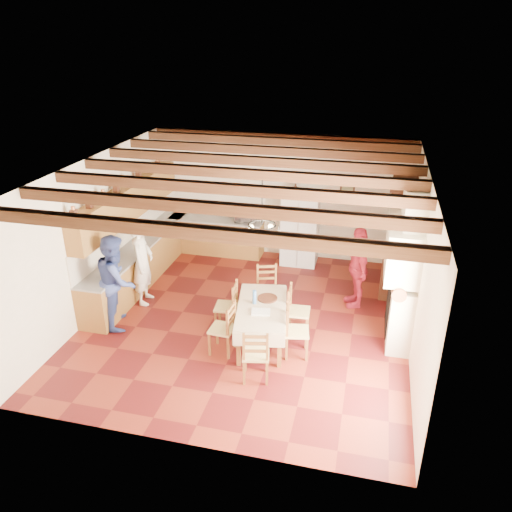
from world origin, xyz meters
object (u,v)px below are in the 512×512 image
at_px(chair_left_far, 226,306).
at_px(person_woman_red, 358,267).
at_px(chair_right_far, 299,311).
at_px(microwave, 245,215).
at_px(dining_table, 262,310).
at_px(hutch, 399,237).
at_px(person_woman_blue, 117,281).
at_px(person_man, 142,263).
at_px(refrigerator, 300,230).
at_px(chair_end_far, 267,289).
at_px(chair_left_near, 222,328).
at_px(chair_end_near, 256,353).
at_px(chair_right_near, 297,330).

distance_m(chair_left_far, person_woman_red, 2.74).
relative_size(chair_right_far, microwave, 1.87).
bearing_deg(dining_table, chair_left_far, 160.30).
bearing_deg(hutch, person_woman_red, -127.18).
bearing_deg(microwave, person_woman_blue, -124.99).
distance_m(dining_table, person_man, 2.79).
bearing_deg(person_woman_red, hutch, 122.92).
xyz_separation_m(refrigerator, person_man, (-2.78, -2.62, 0.04)).
bearing_deg(hutch, chair_end_far, -143.54).
height_order(hutch, chair_end_far, hutch).
distance_m(dining_table, chair_left_near, 0.77).
xyz_separation_m(chair_right_far, chair_end_near, (-0.45, -1.45, 0.00)).
relative_size(dining_table, chair_left_near, 1.83).
height_order(hutch, chair_right_far, hutch).
height_order(hutch, person_woman_blue, hutch).
relative_size(hutch, microwave, 4.66).
height_order(hutch, chair_end_near, hutch).
bearing_deg(refrigerator, person_woman_red, -50.73).
bearing_deg(dining_table, chair_end_far, 96.83).
height_order(chair_left_near, chair_end_near, same).
bearing_deg(chair_right_near, person_woman_blue, 76.30).
bearing_deg(chair_left_near, dining_table, 131.85).
bearing_deg(chair_end_near, hutch, -132.40).
xyz_separation_m(chair_left_far, microwave, (-0.50, 3.30, 0.56)).
bearing_deg(person_woman_red, chair_right_far, -51.75).
bearing_deg(chair_left_far, chair_end_far, 137.20).
height_order(dining_table, chair_right_near, chair_right_near).
distance_m(refrigerator, person_woman_red, 2.24).
distance_m(hutch, chair_right_near, 3.40).
height_order(dining_table, microwave, microwave).
distance_m(chair_right_far, chair_end_far, 0.97).
bearing_deg(dining_table, chair_left_near, -141.66).
height_order(hutch, person_man, hutch).
height_order(chair_end_near, person_man, person_man).
bearing_deg(chair_right_near, refrigerator, -1.71).
distance_m(chair_right_near, chair_end_near, 0.96).
bearing_deg(refrigerator, chair_end_near, -89.93).
height_order(chair_right_far, person_man, person_man).
bearing_deg(chair_left_far, dining_table, 64.89).
relative_size(hutch, chair_right_far, 2.49).
bearing_deg(hutch, chair_end_near, -116.89).
bearing_deg(person_woman_blue, chair_end_far, -90.04).
relative_size(chair_left_far, chair_right_near, 1.00).
bearing_deg(chair_right_far, chair_left_far, 92.61).
height_order(dining_table, chair_left_near, chair_left_near).
xyz_separation_m(dining_table, chair_right_near, (0.68, -0.25, -0.16)).
distance_m(chair_right_far, microwave, 3.69).
xyz_separation_m(chair_left_near, chair_right_near, (1.27, 0.22, 0.00)).
relative_size(hutch, person_woman_blue, 1.32).
bearing_deg(chair_end_far, person_woman_red, 3.79).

